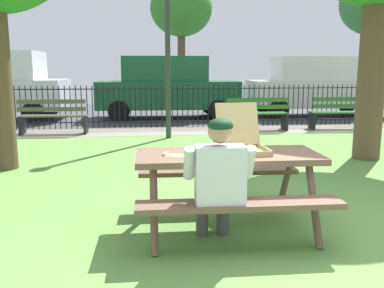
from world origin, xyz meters
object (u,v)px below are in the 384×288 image
adult_at_table (218,178)px  park_bench_left (53,117)px  parked_car_right (316,86)px  far_tree_midleft (181,9)px  far_tree_center (375,4)px  park_bench_right (341,113)px  picnic_table_foreground (228,170)px  pizza_box_open (242,143)px  lamp_post_walkway (167,12)px  park_bench_center (256,115)px  parked_car_center (167,87)px  pizza_slice_on_table (174,154)px

adult_at_table → park_bench_left: 7.52m
parked_car_right → far_tree_midleft: bearing=118.4°
far_tree_center → parked_car_right: bearing=-129.3°
park_bench_left → parked_car_right: 8.39m
far_tree_midleft → adult_at_table: bearing=-94.0°
adult_at_table → park_bench_right: adult_at_table is taller
picnic_table_foreground → parked_car_right: size_ratio=0.41×
pizza_box_open → park_bench_left: bearing=116.2°
adult_at_table → lamp_post_walkway: (-0.08, 6.09, 2.15)m
pizza_box_open → park_bench_center: size_ratio=0.36×
picnic_table_foreground → parked_car_right: 10.60m
pizza_box_open → far_tree_midleft: 16.79m
park_bench_center → lamp_post_walkway: lamp_post_walkway is taller
far_tree_midleft → picnic_table_foreground: bearing=-93.5°
picnic_table_foreground → park_bench_center: 6.78m
adult_at_table → park_bench_right: size_ratio=0.73×
picnic_table_foreground → park_bench_center: park_bench_center is taller
adult_at_table → parked_car_right: 11.12m
far_tree_center → parked_car_center: bearing=-146.6°
pizza_box_open → park_bench_center: bearing=73.6°
lamp_post_walkway → far_tree_midleft: (1.28, 10.89, 1.48)m
lamp_post_walkway → parked_car_right: (5.08, 3.84, -1.80)m
pizza_box_open → parked_car_center: (-0.23, 9.37, 0.15)m
park_bench_right → lamp_post_walkway: size_ratio=0.35×
adult_at_table → park_bench_center: 7.31m
pizza_box_open → park_bench_left: pizza_box_open is taller
pizza_box_open → pizza_slice_on_table: bearing=-172.8°
picnic_table_foreground → far_tree_center: bearing=57.2°
far_tree_center → picnic_table_foreground: bearing=-122.8°
adult_at_table → park_bench_left: bearing=112.0°
pizza_slice_on_table → park_bench_right: 8.11m
picnic_table_foreground → park_bench_left: (-3.00, 6.46, -0.18)m
parked_car_center → adult_at_table: bearing=-90.6°
parked_car_center → far_tree_midleft: (1.09, 7.05, 3.28)m
pizza_slice_on_table → adult_at_table: 0.60m
picnic_table_foreground → lamp_post_walkway: 6.02m
picnic_table_foreground → adult_at_table: adult_at_table is taller
lamp_post_walkway → park_bench_left: bearing=162.3°
park_bench_left → lamp_post_walkway: (2.74, -0.87, 2.39)m
adult_at_table → far_tree_midleft: bearing=86.0°
picnic_table_foreground → parked_car_center: size_ratio=0.41×
park_bench_left → park_bench_center: (5.04, -0.00, 0.00)m
park_bench_left → parked_car_right: size_ratio=0.36×
picnic_table_foreground → far_tree_center: far_tree_center is taller
lamp_post_walkway → parked_car_right: size_ratio=1.05×
park_bench_left → pizza_slice_on_table: bearing=-69.2°
pizza_slice_on_table → parked_car_right: (5.36, 9.45, 0.23)m
park_bench_right → parked_car_right: 3.07m
park_bench_center → park_bench_right: bearing=0.0°
pizza_box_open → park_bench_left: size_ratio=0.35×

